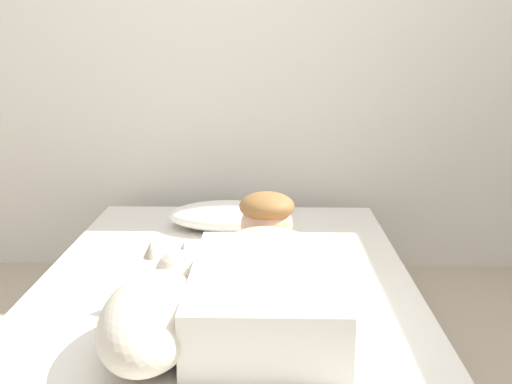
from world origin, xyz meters
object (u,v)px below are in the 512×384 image
Objects in this scene: dog at (155,312)px; coffee_cup at (275,238)px; person_lying at (266,274)px; cell_phone at (128,324)px; bed at (225,335)px; pillow at (228,215)px.

dog is 4.60× the size of coffee_cup.
person_lying reaches higher than dog.
person_lying is 0.55m from coffee_cup.
coffee_cup is 0.82m from cell_phone.
bed is 16.34× the size of coffee_cup.
cell_phone is at bearing -131.93° from bed.
cell_phone is at bearing -160.19° from person_lying.
dog is at bearing -111.57° from coffee_cup.
coffee_cup is at bearing 58.12° from cell_phone.
coffee_cup is at bearing 68.43° from dog.
cell_phone is (-0.26, -0.29, 0.18)m from bed.
person_lying is at bearing -93.32° from coffee_cup.
bed is 0.53m from dog.
bed is at bearing 134.33° from person_lying.
bed is 0.70m from pillow.
dog is (-0.12, -1.07, 0.05)m from pillow.
cell_phone is at bearing -121.88° from coffee_cup.
dog reaches higher than coffee_cup.
bed is at bearing -87.45° from pillow.
bed is at bearing -113.06° from coffee_cup.
pillow is 4.16× the size of coffee_cup.
cell_phone is at bearing 129.70° from dog.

